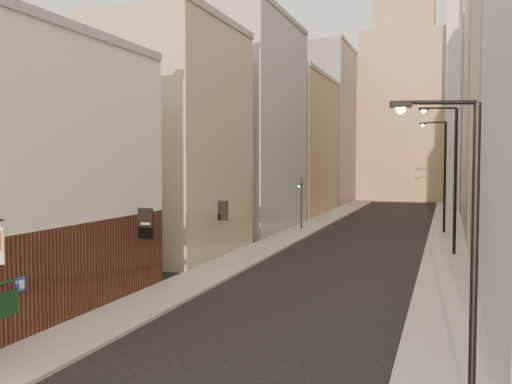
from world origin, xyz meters
name	(u,v)px	position (x,y,z in m)	size (l,w,h in m)	color
sidewalk_left	(329,217)	(-6.50, 55.00, 0.07)	(3.00, 140.00, 0.15)	#9C978E
sidewalk_right	(447,221)	(6.50, 55.00, 0.07)	(3.00, 140.00, 0.15)	#9C978E
near_building_left	(7,175)	(-10.99, 9.00, 6.02)	(8.30, 23.04, 12.30)	#512C1F
left_bldg_beige	(171,141)	(-12.00, 26.00, 8.00)	(8.00, 12.00, 16.00)	gray
left_bldg_grey	(247,126)	(-12.00, 42.00, 10.00)	(8.00, 16.00, 20.00)	#97979C
left_bldg_tan	(295,146)	(-12.00, 60.00, 8.50)	(8.00, 18.00, 17.00)	#907355
left_bldg_wingrid	(327,127)	(-12.00, 80.00, 12.00)	(8.00, 20.00, 24.00)	gray
right_bldg_wingrid	(509,95)	(12.00, 50.00, 13.00)	(8.00, 20.00, 26.00)	gray
clock_tower	(403,97)	(-1.00, 92.00, 17.63)	(14.00, 14.00, 44.90)	#907355
white_tower	(475,78)	(10.00, 78.00, 18.61)	(8.00, 8.00, 41.50)	silver
streetlamp_near	(466,247)	(6.94, 3.94, 4.59)	(2.04, 0.79, 8.03)	black
streetlamp_mid	(452,172)	(6.76, 31.38, 5.90)	(2.59, 1.12, 10.33)	black
streetlamp_far	(442,170)	(6.02, 44.12, 5.83)	(2.50, 1.29, 10.21)	black
traffic_light_left	(302,192)	(-6.72, 42.64, 3.67)	(0.56, 0.46, 5.00)	black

